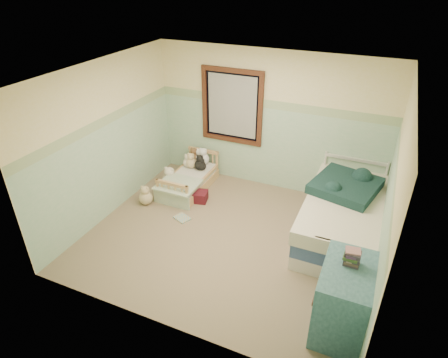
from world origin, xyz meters
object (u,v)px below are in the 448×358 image
at_px(toddler_bed_frame, 189,185).
at_px(floor_book, 182,218).
at_px(plush_floor_tan, 146,198).
at_px(red_pillow, 199,196).
at_px(plush_floor_cream, 170,181).
at_px(dresser, 343,300).
at_px(twin_bed_frame, 340,230).

distance_m(toddler_bed_frame, floor_book, 0.97).
relative_size(plush_floor_tan, red_pillow, 0.82).
bearing_deg(plush_floor_cream, dresser, -29.64).
height_order(toddler_bed_frame, red_pillow, red_pillow).
distance_m(plush_floor_tan, dresser, 3.75).
bearing_deg(twin_bed_frame, dresser, -81.32).
bearing_deg(dresser, red_pillow, 147.02).
xyz_separation_m(twin_bed_frame, red_pillow, (-2.44, 0.02, -0.02)).
relative_size(toddler_bed_frame, red_pillow, 4.39).
bearing_deg(plush_floor_cream, floor_book, -48.65).
height_order(plush_floor_cream, plush_floor_tan, plush_floor_cream).
distance_m(plush_floor_tan, floor_book, 0.81).
xyz_separation_m(red_pillow, floor_book, (-0.01, -0.60, -0.08)).
relative_size(toddler_bed_frame, floor_book, 4.97).
distance_m(plush_floor_cream, red_pillow, 0.72).
height_order(plush_floor_cream, floor_book, plush_floor_cream).
bearing_deg(red_pillow, dresser, -32.98).
distance_m(toddler_bed_frame, plush_floor_tan, 0.89).
bearing_deg(dresser, twin_bed_frame, 98.68).
distance_m(toddler_bed_frame, red_pillow, 0.47).
height_order(dresser, floor_book, dresser).
height_order(plush_floor_cream, twin_bed_frame, plush_floor_cream).
relative_size(dresser, floor_book, 3.43).
bearing_deg(dresser, floor_book, 156.95).
bearing_deg(plush_floor_tan, dresser, -20.30).
bearing_deg(floor_book, toddler_bed_frame, 133.17).
xyz_separation_m(plush_floor_cream, dresser, (3.40, -1.94, 0.29)).
relative_size(plush_floor_cream, plush_floor_tan, 1.22).
bearing_deg(plush_floor_tan, floor_book, -10.18).
distance_m(plush_floor_cream, dresser, 3.93).
distance_m(toddler_bed_frame, plush_floor_cream, 0.37).
relative_size(toddler_bed_frame, dresser, 1.45).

